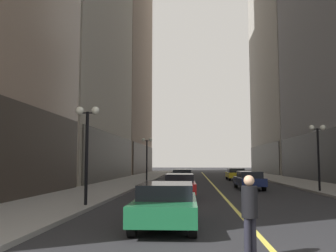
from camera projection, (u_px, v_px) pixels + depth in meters
ground_plane at (209, 181)px, 39.79m from camera, size 200.00×200.00×0.00m
sidewalk_left at (134, 180)px, 40.35m from camera, size 4.50×78.00×0.15m
sidewalk_right at (287, 180)px, 39.25m from camera, size 4.50×78.00×0.15m
lane_centre_stripe at (209, 181)px, 39.79m from camera, size 0.16×70.00×0.01m
building_left_far at (102, 40)px, 68.26m from camera, size 16.00×26.00×49.41m
car_green at (166, 203)px, 11.46m from camera, size 1.90×4.69×1.32m
car_red at (180, 185)px, 20.90m from camera, size 1.87×4.48×1.32m
car_navy at (249, 180)px, 27.00m from camera, size 1.82×4.64×1.32m
car_white at (182, 176)px, 34.23m from camera, size 1.91×4.43×1.32m
car_yellow at (236, 174)px, 40.91m from camera, size 1.90×4.35×1.32m
pedestrian_in_black_coat at (250, 210)px, 7.68m from camera, size 0.48×0.48×1.71m
street_lamp_left_near at (87, 133)px, 16.15m from camera, size 1.06×0.36×4.43m
street_lamp_left_far at (147, 150)px, 37.15m from camera, size 1.06×0.36×4.43m
street_lamp_right_mid at (318, 143)px, 24.05m from camera, size 1.06×0.36×4.43m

